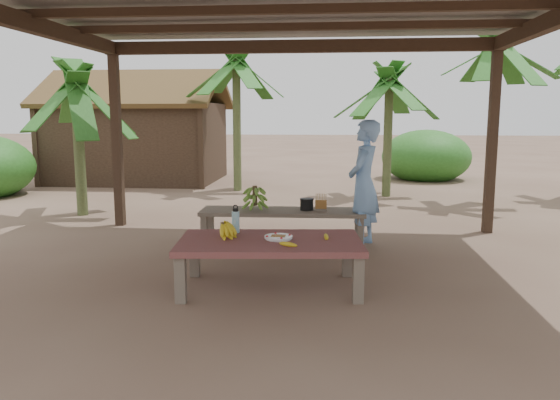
# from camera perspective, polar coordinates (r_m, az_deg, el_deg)

# --- Properties ---
(ground) EXTENTS (80.00, 80.00, 0.00)m
(ground) POSITION_cam_1_polar(r_m,az_deg,el_deg) (6.12, 0.53, -7.45)
(ground) COLOR brown
(ground) RESTS_ON ground
(pavilion) EXTENTS (6.60, 5.60, 2.95)m
(pavilion) POSITION_cam_1_polar(r_m,az_deg,el_deg) (5.95, 0.42, 19.11)
(pavilion) COLOR black
(pavilion) RESTS_ON ground
(work_table) EXTENTS (1.89, 1.16, 0.50)m
(work_table) POSITION_cam_1_polar(r_m,az_deg,el_deg) (5.43, -1.04, -4.84)
(work_table) COLOR brown
(work_table) RESTS_ON ground
(bench) EXTENTS (2.22, 0.66, 0.45)m
(bench) POSITION_cam_1_polar(r_m,az_deg,el_deg) (7.37, 0.27, -1.47)
(bench) COLOR brown
(bench) RESTS_ON ground
(ripe_banana_bunch) EXTENTS (0.30, 0.27, 0.17)m
(ripe_banana_bunch) POSITION_cam_1_polar(r_m,az_deg,el_deg) (5.53, -6.04, -3.03)
(ripe_banana_bunch) COLOR yellow
(ripe_banana_bunch) RESTS_ON work_table
(plate) EXTENTS (0.28, 0.28, 0.04)m
(plate) POSITION_cam_1_polar(r_m,az_deg,el_deg) (5.43, -0.17, -3.93)
(plate) COLOR white
(plate) RESTS_ON work_table
(loose_banana_front) EXTENTS (0.18, 0.06, 0.04)m
(loose_banana_front) POSITION_cam_1_polar(r_m,az_deg,el_deg) (5.13, 0.87, -4.65)
(loose_banana_front) COLOR yellow
(loose_banana_front) RESTS_ON work_table
(loose_banana_side) EXTENTS (0.07, 0.15, 0.04)m
(loose_banana_side) POSITION_cam_1_polar(r_m,az_deg,el_deg) (5.46, 4.85, -3.85)
(loose_banana_side) COLOR yellow
(loose_banana_side) RESTS_ON work_table
(water_flask) EXTENTS (0.08, 0.08, 0.30)m
(water_flask) POSITION_cam_1_polar(r_m,az_deg,el_deg) (5.73, -4.66, -2.20)
(water_flask) COLOR #3C9FBD
(water_flask) RESTS_ON work_table
(green_banana_stalk) EXTENTS (0.31, 0.31, 0.34)m
(green_banana_stalk) POSITION_cam_1_polar(r_m,az_deg,el_deg) (7.36, -2.64, 0.31)
(green_banana_stalk) COLOR #598C2D
(green_banana_stalk) RESTS_ON bench
(cooking_pot) EXTENTS (0.18, 0.18, 0.15)m
(cooking_pot) POSITION_cam_1_polar(r_m,az_deg,el_deg) (7.34, 2.82, -0.48)
(cooking_pot) COLOR black
(cooking_pot) RESTS_ON bench
(skewer_rack) EXTENTS (0.18, 0.08, 0.24)m
(skewer_rack) POSITION_cam_1_polar(r_m,az_deg,el_deg) (7.27, 4.30, -0.23)
(skewer_rack) COLOR #A57F47
(skewer_rack) RESTS_ON bench
(woman) EXTENTS (0.58, 0.70, 1.66)m
(woman) POSITION_cam_1_polar(r_m,az_deg,el_deg) (7.24, 8.74, 1.72)
(woman) COLOR #6E99D0
(woman) RESTS_ON ground
(hut) EXTENTS (4.40, 3.43, 2.85)m
(hut) POSITION_cam_1_polar(r_m,az_deg,el_deg) (14.74, -14.47, 6.27)
(hut) COLOR black
(hut) RESTS_ON ground
(banana_plant_ne) EXTENTS (1.80, 1.80, 3.25)m
(banana_plant_ne) POSITION_cam_1_polar(r_m,az_deg,el_deg) (11.23, 21.77, 13.63)
(banana_plant_ne) COLOR #596638
(banana_plant_ne) RESTS_ON ground
(banana_plant_n) EXTENTS (1.80, 1.80, 2.65)m
(banana_plant_n) POSITION_cam_1_polar(r_m,az_deg,el_deg) (11.70, 11.34, 11.00)
(banana_plant_n) COLOR #596638
(banana_plant_n) RESTS_ON ground
(banana_plant_nw) EXTENTS (1.80, 1.80, 3.12)m
(banana_plant_nw) POSITION_cam_1_polar(r_m,az_deg,el_deg) (12.40, -4.59, 13.13)
(banana_plant_nw) COLOR #596638
(banana_plant_nw) RESTS_ON ground
(banana_plant_w) EXTENTS (1.80, 1.80, 2.44)m
(banana_plant_w) POSITION_cam_1_polar(r_m,az_deg,el_deg) (9.91, -20.51, 9.80)
(banana_plant_w) COLOR #596638
(banana_plant_w) RESTS_ON ground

